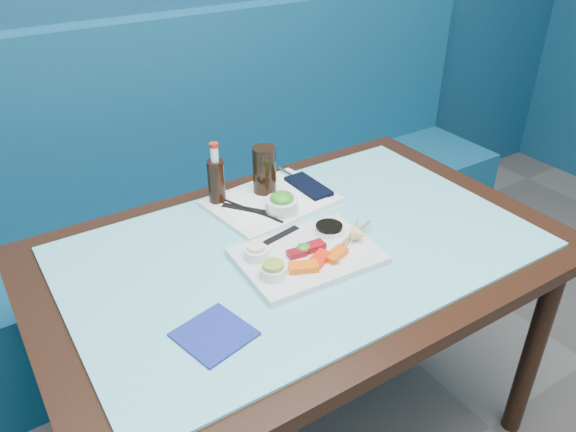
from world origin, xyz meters
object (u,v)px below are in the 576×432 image
serving_tray (271,201)px  seaweed_bowl (282,205)px  dining_table (301,273)px  sashimi_plate (307,256)px  blue_napkin (214,334)px  cola_bottle_body (217,183)px  cola_glass (264,170)px  booth_bench (186,226)px

serving_tray → seaweed_bowl: (-0.01, -0.07, 0.03)m
dining_table → serving_tray: size_ratio=3.94×
sashimi_plate → blue_napkin: sashimi_plate is taller
cola_bottle_body → blue_napkin: (-0.26, -0.50, -0.07)m
sashimi_plate → cola_bottle_body: size_ratio=2.46×
dining_table → sashimi_plate: size_ratio=3.98×
dining_table → cola_glass: cola_glass is taller
serving_tray → blue_napkin: serving_tray is taller
dining_table → serving_tray: (0.05, 0.24, 0.10)m
booth_bench → blue_napkin: bearing=-108.9°
cola_bottle_body → seaweed_bowl: bearing=-50.7°
booth_bench → seaweed_bowl: booth_bench is taller
booth_bench → sashimi_plate: size_ratio=8.53×
serving_tray → cola_bottle_body: size_ratio=2.48×
dining_table → seaweed_bowl: 0.21m
cola_glass → seaweed_bowl: bearing=-98.7°
cola_bottle_body → dining_table: bearing=-74.4°
sashimi_plate → cola_bottle_body: bearing=102.8°
serving_tray → dining_table: bearing=-108.8°
dining_table → blue_napkin: blue_napkin is taller
cola_bottle_body → blue_napkin: 0.57m
serving_tray → cola_bottle_body: bearing=142.4°
serving_tray → cola_glass: cola_glass is taller
dining_table → sashimi_plate: (-0.02, -0.06, 0.10)m
dining_table → cola_glass: bearing=78.5°
dining_table → sashimi_plate: bearing=-110.8°
seaweed_bowl → cola_glass: (0.02, 0.13, 0.05)m
cola_glass → cola_bottle_body: size_ratio=1.02×
booth_bench → cola_glass: bearing=-83.8°
cola_glass → dining_table: bearing=-101.5°
dining_table → cola_bottle_body: (-0.09, 0.32, 0.16)m
dining_table → cola_glass: (0.06, 0.29, 0.18)m
cola_glass → sashimi_plate: bearing=-103.1°
seaweed_bowl → cola_glass: bearing=81.3°
sashimi_plate → seaweed_bowl: 0.23m
serving_tray → booth_bench: bearing=87.6°
booth_bench → seaweed_bowl: size_ratio=31.23×
serving_tray → cola_bottle_body: (-0.14, 0.08, 0.06)m
booth_bench → sashimi_plate: 0.98m
dining_table → seaweed_bowl: size_ratio=14.58×
dining_table → blue_napkin: bearing=-152.5°
booth_bench → blue_napkin: size_ratio=20.88×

